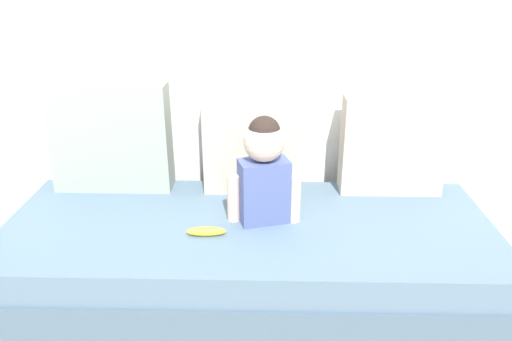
# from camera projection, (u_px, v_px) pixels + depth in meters

# --- Properties ---
(ground_plane) EXTENTS (12.00, 12.00, 0.00)m
(ground_plane) POSITION_uv_depth(u_px,v_px,m) (249.00, 296.00, 2.41)
(ground_plane) COLOR #B2ADA3
(back_wall) EXTENTS (5.44, 0.10, 2.28)m
(back_wall) POSITION_uv_depth(u_px,v_px,m) (252.00, 35.00, 2.51)
(back_wall) COLOR white
(back_wall) RESTS_ON ground
(couch) EXTENTS (2.24, 0.92, 0.40)m
(couch) POSITION_uv_depth(u_px,v_px,m) (249.00, 261.00, 2.33)
(couch) COLOR #495F70
(couch) RESTS_ON ground
(throw_pillow_left) EXTENTS (0.58, 0.16, 0.54)m
(throw_pillow_left) POSITION_uv_depth(u_px,v_px,m) (111.00, 137.00, 2.50)
(throw_pillow_left) COLOR #99A393
(throw_pillow_left) RESTS_ON couch
(throw_pillow_center) EXTENTS (0.46, 0.16, 0.57)m
(throw_pillow_center) POSITION_uv_depth(u_px,v_px,m) (251.00, 135.00, 2.47)
(throw_pillow_center) COLOR #C1B29E
(throw_pillow_center) RESTS_ON couch
(throw_pillow_right) EXTENTS (0.50, 0.16, 0.48)m
(throw_pillow_right) POSITION_uv_depth(u_px,v_px,m) (392.00, 145.00, 2.47)
(throw_pillow_right) COLOR #C1B29E
(throw_pillow_right) RESTS_ON couch
(toddler) EXTENTS (0.33, 0.18, 0.49)m
(toddler) POSITION_uv_depth(u_px,v_px,m) (264.00, 167.00, 2.17)
(toddler) COLOR #4C5B93
(toddler) RESTS_ON couch
(banana) EXTENTS (0.17, 0.05, 0.04)m
(banana) POSITION_uv_depth(u_px,v_px,m) (206.00, 231.00, 2.13)
(banana) COLOR yellow
(banana) RESTS_ON couch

